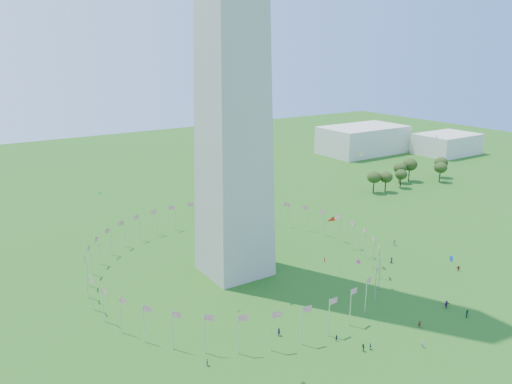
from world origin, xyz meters
TOP-DOWN VIEW (x-y plane):
  - ground at (0.00, 0.00)m, footprint 600.00×600.00m
  - flag_ring at (-0.00, 50.00)m, footprint 80.24×80.24m
  - gov_building_east_a at (150.00, 150.00)m, footprint 50.00×30.00m
  - gov_building_east_b at (190.00, 120.00)m, footprint 35.00×25.00m
  - crowd at (20.08, 3.33)m, footprint 97.08×62.10m
  - kites_aloft at (4.63, 21.68)m, footprint 80.11×65.17m
  - tree_line_east at (115.85, 85.62)m, footprint 53.40×15.56m

SIDE VIEW (x-z plane):
  - ground at x=0.00m, z-range 0.00..0.00m
  - crowd at x=20.08m, z-range -0.08..1.84m
  - flag_ring at x=0.00m, z-range 0.00..9.00m
  - tree_line_east at x=115.85m, z-range -0.62..10.32m
  - gov_building_east_b at x=190.00m, z-range 0.00..12.00m
  - gov_building_east_a at x=150.00m, z-range 0.00..16.00m
  - kites_aloft at x=4.63m, z-range 0.55..39.44m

